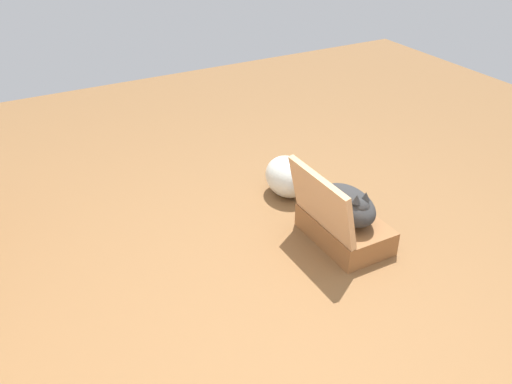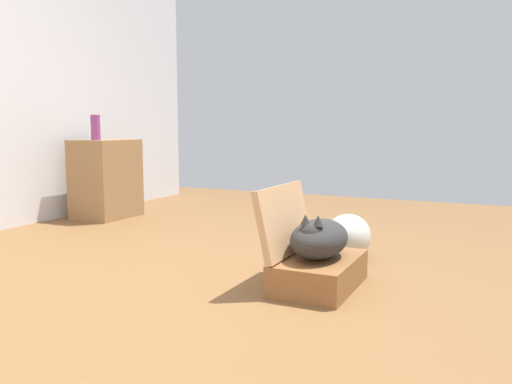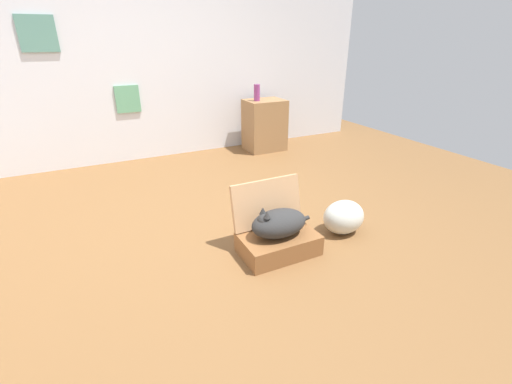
{
  "view_description": "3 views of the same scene",
  "coord_description": "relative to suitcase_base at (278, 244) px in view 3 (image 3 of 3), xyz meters",
  "views": [
    {
      "loc": [
        -1.75,
        1.2,
        1.97
      ],
      "look_at": [
        0.64,
        -0.1,
        0.33
      ],
      "focal_mm": 37.64,
      "sensor_mm": 36.0,
      "label": 1
    },
    {
      "loc": [
        -2.09,
        -1.39,
        0.81
      ],
      "look_at": [
        0.61,
        -0.1,
        0.44
      ],
      "focal_mm": 36.35,
      "sensor_mm": 36.0,
      "label": 2
    },
    {
      "loc": [
        -0.79,
        -2.51,
        1.5
      ],
      "look_at": [
        0.42,
        -0.08,
        0.3
      ],
      "focal_mm": 24.64,
      "sensor_mm": 36.0,
      "label": 3
    }
  ],
  "objects": [
    {
      "name": "vase_tall",
      "position": [
        1.02,
        2.4,
        0.73
      ],
      "size": [
        0.08,
        0.08,
        0.22
      ],
      "primitive_type": "cylinder",
      "color": "#8C387A",
      "rests_on": "side_table"
    },
    {
      "name": "cat",
      "position": [
        -0.01,
        0.0,
        0.18
      ],
      "size": [
        0.51,
        0.27,
        0.24
      ],
      "color": "#2D2D2D",
      "rests_on": "suitcase_base"
    },
    {
      "name": "plastic_bag_white",
      "position": [
        0.63,
        0.03,
        0.06
      ],
      "size": [
        0.36,
        0.28,
        0.28
      ],
      "primitive_type": "ellipsoid",
      "color": "silver",
      "rests_on": "ground"
    },
    {
      "name": "suitcase_lid",
      "position": [
        0.0,
        0.19,
        0.26
      ],
      "size": [
        0.57,
        0.11,
        0.36
      ],
      "primitive_type": "cube",
      "rotation": [
        1.35,
        0.0,
        0.0
      ],
      "color": "tan",
      "rests_on": "suitcase_base"
    },
    {
      "name": "side_table",
      "position": [
        1.16,
        2.42,
        0.27
      ],
      "size": [
        0.54,
        0.42,
        0.7
      ],
      "primitive_type": "cube",
      "color": "olive",
      "rests_on": "ground"
    },
    {
      "name": "wall_back",
      "position": [
        -0.37,
        2.83,
        1.22
      ],
      "size": [
        6.4,
        0.15,
        2.6
      ],
      "color": "silver",
      "rests_on": "ground"
    },
    {
      "name": "suitcase_base",
      "position": [
        0.0,
        0.0,
        0.0
      ],
      "size": [
        0.57,
        0.36,
        0.16
      ],
      "primitive_type": "cube",
      "color": "brown",
      "rests_on": "ground"
    },
    {
      "name": "ground_plane",
      "position": [
        -0.37,
        0.57,
        -0.08
      ],
      "size": [
        7.68,
        7.68,
        0.0
      ],
      "primitive_type": "plane",
      "color": "brown",
      "rests_on": "ground"
    }
  ]
}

